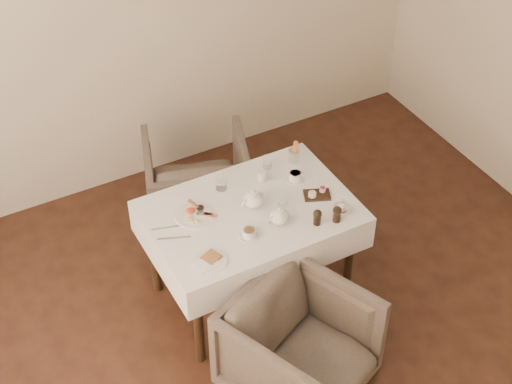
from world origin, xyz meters
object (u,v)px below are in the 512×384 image
object	(u,v)px
table	(251,224)
armchair_far	(197,183)
breakfast_plate	(195,214)
teapot_centre	(253,198)
armchair_near	(300,348)

from	to	relation	value
table	armchair_far	xyz separation A→B (m)	(0.02, 0.85, -0.30)
table	breakfast_plate	distance (m)	0.37
armchair_far	teapot_centre	bearing A→B (deg)	109.92
table	breakfast_plate	bearing A→B (deg)	159.37
armchair_near	teapot_centre	bearing A→B (deg)	58.03
armchair_near	table	bearing A→B (deg)	60.03
breakfast_plate	teapot_centre	xyz separation A→B (m)	(0.35, -0.10, 0.06)
table	armchair_near	xyz separation A→B (m)	(-0.10, -0.79, -0.29)
teapot_centre	armchair_near	bearing A→B (deg)	-109.89
table	breakfast_plate	size ratio (longest dim) A/B	4.97
table	teapot_centre	size ratio (longest dim) A/B	7.62
teapot_centre	table	bearing A→B (deg)	-159.56
armchair_near	breakfast_plate	xyz separation A→B (m)	(-0.22, 0.91, 0.42)
armchair_near	teapot_centre	size ratio (longest dim) A/B	4.51
table	teapot_centre	world-z (taller)	teapot_centre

